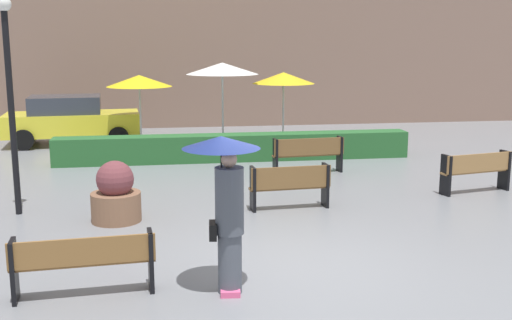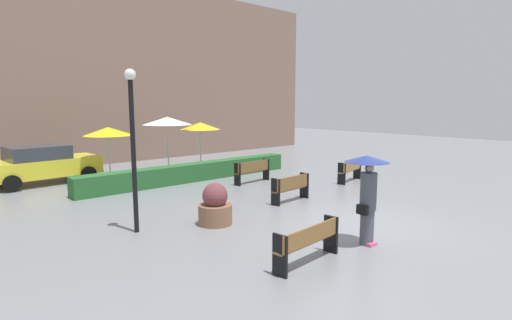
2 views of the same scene
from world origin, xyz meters
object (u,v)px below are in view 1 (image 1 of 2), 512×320
Objects in this scene: parked_car at (71,119)px; patio_umbrella_yellow at (139,81)px; patio_umbrella_white at (222,69)px; pedestrian_with_umbrella at (226,191)px; bench_far_right at (477,169)px; planter_pot at (116,195)px; bench_back_row at (308,152)px; bench_near_left at (84,260)px; patio_umbrella_yellow_far at (284,78)px; bench_mid_center at (290,184)px; lamp_post at (9,85)px.

patio_umbrella_yellow is at bearing -30.37° from parked_car.
patio_umbrella_yellow reaches higher than parked_car.
patio_umbrella_white is at bearing -20.98° from parked_car.
parked_car is (-3.67, 12.86, -0.58)m from pedestrian_with_umbrella.
planter_pot is at bearing -172.43° from bench_far_right.
patio_umbrella_yellow is at bearing 134.96° from bench_back_row.
patio_umbrella_yellow_far is at bearing 66.35° from bench_near_left.
pedestrian_with_umbrella is (-1.71, -3.98, 0.88)m from bench_mid_center.
pedestrian_with_umbrella is 11.14m from patio_umbrella_white.
patio_umbrella_white reaches higher than bench_mid_center.
pedestrian_with_umbrella is at bearing -65.34° from planter_pot.
bench_back_row is (-3.19, 2.58, 0.01)m from bench_far_right.
bench_mid_center is at bearing -109.59° from bench_back_row.
lamp_post reaches higher than parked_car.
pedestrian_with_umbrella reaches higher than bench_back_row.
patio_umbrella_white reaches higher than pedestrian_with_umbrella.
patio_umbrella_yellow_far is (6.62, 6.87, -0.34)m from lamp_post.
parked_car is (-4.76, 1.82, -1.67)m from patio_umbrella_white.
bench_mid_center is at bearing 66.79° from pedestrian_with_umbrella.
patio_umbrella_yellow is at bearing 72.89° from lamp_post.
parked_car reaches higher than bench_near_left.
lamp_post is (-1.73, 4.30, 2.01)m from bench_near_left.
patio_umbrella_yellow reaches higher than bench_back_row.
planter_pot is 0.28× the size of lamp_post.
bench_far_right is at bearing 29.79° from bench_near_left.
planter_pot reaches higher than bench_back_row.
lamp_post is 1.76× the size of patio_umbrella_yellow_far.
parked_car is at bearing 121.17° from bench_mid_center.
bench_back_row is 0.79× the size of patio_umbrella_yellow_far.
patio_umbrella_yellow is at bearing 112.38° from bench_mid_center.
parked_car is at bearing 139.38° from bench_back_row.
bench_near_left is 0.45× the size of lamp_post.
bench_back_row is 0.81× the size of patio_umbrella_yellow.
bench_near_left is 9.13m from bench_far_right.
lamp_post is (-9.65, -0.23, 1.97)m from bench_far_right.
pedestrian_with_umbrella is at bearing -111.60° from bench_back_row.
patio_umbrella_white is (-0.62, 7.06, 1.97)m from bench_mid_center.
patio_umbrella_yellow is (0.46, 11.40, 1.60)m from bench_near_left.
parked_car is (-1.80, 12.72, 0.31)m from bench_near_left.
planter_pot is (-7.74, -1.03, -0.04)m from bench_far_right.
bench_back_row is at bearing 23.50° from lamp_post.
parked_car reaches higher than planter_pot.
patio_umbrella_yellow is (2.18, 7.09, -0.40)m from lamp_post.
patio_umbrella_white is at bearing 74.84° from bench_near_left.
bench_mid_center is (3.57, 3.84, 0.01)m from bench_near_left.
patio_umbrella_yellow_far reaches higher than bench_near_left.
bench_far_right is 4.10m from bench_back_row.
bench_near_left is 0.88× the size of pedestrian_with_umbrella.
lamp_post is at bearing 128.93° from pedestrian_with_umbrella.
bench_mid_center is at bearing -170.91° from bench_far_right.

